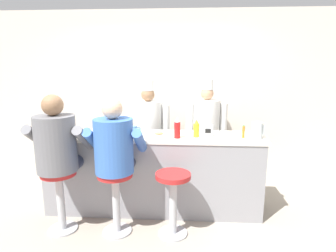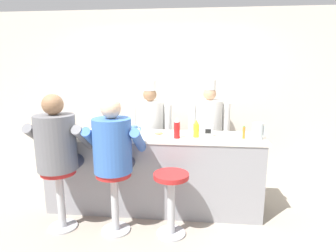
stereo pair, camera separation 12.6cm
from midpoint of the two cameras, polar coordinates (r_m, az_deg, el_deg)
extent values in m
plane|color=#9E9384|center=(3.56, -4.55, -18.54)|extent=(20.00, 20.00, 0.00)
cube|color=beige|center=(4.74, -1.93, 6.49)|extent=(10.00, 0.06, 2.70)
cube|color=gray|center=(3.61, -4.00, -9.71)|extent=(2.64, 0.57, 0.94)
cube|color=silver|center=(3.46, -4.12, -2.13)|extent=(2.69, 0.59, 0.04)
cylinder|color=red|center=(3.27, 0.79, -0.83)|extent=(0.07, 0.07, 0.19)
cone|color=white|center=(3.25, 0.80, 1.33)|extent=(0.06, 0.06, 0.06)
cylinder|color=yellow|center=(3.34, 4.70, -0.91)|extent=(0.07, 0.07, 0.16)
cone|color=yellow|center=(3.32, 4.73, 0.88)|extent=(0.06, 0.06, 0.06)
cylinder|color=orange|center=(3.39, 14.06, -1.22)|extent=(0.03, 0.03, 0.14)
cylinder|color=#287F2D|center=(3.37, 14.12, 0.00)|extent=(0.02, 0.02, 0.01)
cylinder|color=silver|center=(3.38, 16.61, -0.89)|extent=(0.12, 0.12, 0.19)
cube|color=silver|center=(3.40, 17.79, -0.74)|extent=(0.01, 0.01, 0.12)
cylinder|color=white|center=(3.41, -2.99, -1.81)|extent=(0.25, 0.25, 0.02)
ellipsoid|color=#E0BC60|center=(3.41, -2.99, -1.41)|extent=(0.11, 0.09, 0.03)
cylinder|color=#4C7FB7|center=(3.70, -22.94, -1.36)|extent=(0.17, 0.17, 0.06)
cylinder|color=beige|center=(3.47, -12.57, -1.25)|extent=(0.09, 0.09, 0.09)
torus|color=beige|center=(3.45, -11.60, -1.20)|extent=(0.07, 0.02, 0.07)
cylinder|color=#4C7AB2|center=(3.56, -7.99, -0.71)|extent=(0.08, 0.08, 0.09)
torus|color=#4C7AB2|center=(3.55, -7.11, -0.65)|extent=(0.07, 0.02, 0.07)
cube|color=silver|center=(3.40, 7.05, -0.87)|extent=(0.11, 0.06, 0.14)
cube|color=black|center=(3.37, 7.08, -0.99)|extent=(0.07, 0.01, 0.05)
cylinder|color=#B2B5BA|center=(3.60, -21.53, -18.86)|extent=(0.32, 0.32, 0.02)
cylinder|color=#B2B5BA|center=(3.44, -21.98, -13.92)|extent=(0.08, 0.08, 0.67)
cylinder|color=red|center=(3.31, -22.43, -8.79)|extent=(0.38, 0.38, 0.05)
cylinder|color=#33384C|center=(3.52, -22.54, -6.86)|extent=(0.16, 0.42, 0.16)
cylinder|color=#33384C|center=(3.44, -19.33, -7.08)|extent=(0.16, 0.42, 0.16)
cylinder|color=slate|center=(3.22, -22.89, -3.34)|extent=(0.42, 0.42, 0.60)
cylinder|color=slate|center=(3.44, -26.04, -2.16)|extent=(0.11, 0.46, 0.37)
cylinder|color=slate|center=(3.21, -17.70, -2.45)|extent=(0.11, 0.46, 0.37)
sphere|color=#8C6647|center=(3.14, -23.49, 3.91)|extent=(0.22, 0.22, 0.22)
cylinder|color=#B2B5BA|center=(3.40, -11.38, -20.16)|extent=(0.32, 0.32, 0.02)
cylinder|color=#B2B5BA|center=(3.23, -11.64, -15.00)|extent=(0.08, 0.08, 0.67)
cylinder|color=red|center=(3.09, -11.90, -9.57)|extent=(0.38, 0.38, 0.05)
cylinder|color=#33384C|center=(3.29, -12.70, -7.54)|extent=(0.15, 0.41, 0.15)
cylinder|color=#33384C|center=(3.24, -9.22, -7.71)|extent=(0.15, 0.41, 0.15)
cylinder|color=#3866B7|center=(3.00, -12.15, -4.00)|extent=(0.41, 0.41, 0.58)
cylinder|color=#3866B7|center=(3.17, -16.07, -2.77)|extent=(0.11, 0.44, 0.35)
cylinder|color=#3866B7|center=(3.04, -6.94, -3.03)|extent=(0.11, 0.44, 0.35)
sphere|color=#DBB28E|center=(2.91, -12.49, 3.44)|extent=(0.21, 0.21, 0.21)
cylinder|color=#B2B5BA|center=(3.30, -0.17, -20.91)|extent=(0.32, 0.32, 0.02)
cylinder|color=#B2B5BA|center=(3.13, -0.18, -15.64)|extent=(0.08, 0.08, 0.67)
cylinder|color=red|center=(2.99, -0.18, -10.07)|extent=(0.38, 0.38, 0.05)
cube|color=#232328|center=(4.30, -4.75, -7.46)|extent=(0.31, 0.17, 0.75)
cube|color=white|center=(4.21, -4.88, -5.75)|extent=(0.28, 0.02, 0.45)
cylinder|color=white|center=(4.13, -4.90, 1.14)|extent=(0.41, 0.41, 0.56)
sphere|color=#8C6647|center=(4.08, -5.00, 6.35)|extent=(0.19, 0.19, 0.19)
cylinder|color=white|center=(4.07, -5.03, 8.25)|extent=(0.17, 0.17, 0.15)
cylinder|color=white|center=(4.18, -8.42, 1.14)|extent=(0.11, 0.11, 0.48)
cylinder|color=white|center=(4.10, -1.32, 1.06)|extent=(0.11, 0.11, 0.48)
cube|color=#232328|center=(4.51, 6.79, -6.59)|extent=(0.31, 0.17, 0.75)
cube|color=white|center=(4.42, 6.87, -4.95)|extent=(0.28, 0.02, 0.45)
cylinder|color=white|center=(4.35, 7.01, 1.60)|extent=(0.40, 0.40, 0.56)
sphere|color=tan|center=(4.30, 7.13, 6.54)|extent=(0.19, 0.19, 0.19)
cylinder|color=white|center=(4.29, 7.18, 8.34)|extent=(0.17, 0.17, 0.15)
cylinder|color=white|center=(4.34, 3.59, 1.61)|extent=(0.11, 0.11, 0.48)
cylinder|color=white|center=(4.37, 10.39, 1.51)|extent=(0.11, 0.11, 0.48)
camera|label=1|loc=(0.06, -91.07, -0.23)|focal=30.00mm
camera|label=2|loc=(0.06, 88.93, 0.23)|focal=30.00mm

